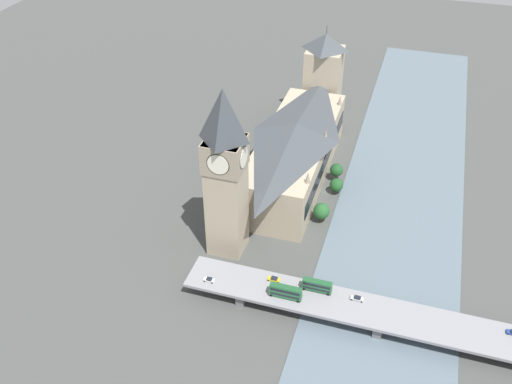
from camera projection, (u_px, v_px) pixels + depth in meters
The scene contains 14 objects.
ground_plane at pixel (327, 192), 259.70m from camera, with size 600.00×600.00×0.00m, color #424442.
river_water at pixel (400, 205), 251.75m from camera, with size 53.63×360.00×0.30m, color slate.
parliament_hall at pixel (295, 151), 261.60m from camera, with size 29.16×91.01×28.55m.
clock_tower at pixel (225, 171), 208.09m from camera, with size 14.60×14.60×70.10m.
victoria_tower at pixel (323, 78), 300.68m from camera, with size 18.16×18.16×52.51m.
road_bridge at pixel (380, 315), 194.52m from camera, with size 139.27×15.66×6.20m.
double_decker_bus_lead at pixel (317, 285), 200.52m from camera, with size 10.64×2.46×4.63m.
double_decker_bus_mid at pixel (286, 291), 197.86m from camera, with size 11.58×2.56×5.06m.
car_northbound_mid at pixel (209, 280), 205.44m from camera, with size 3.87×1.89×1.28m.
car_southbound_lead at pixel (274, 279), 205.66m from camera, with size 4.51×1.92×1.36m.
car_southbound_mid at pixel (357, 298), 198.08m from camera, with size 4.44×1.78×1.42m.
tree_embankment_near at pixel (321, 211), 239.60m from camera, with size 6.93×6.93×9.12m.
tree_embankment_mid at pixel (336, 170), 264.19m from camera, with size 6.07×6.07×8.80m.
tree_embankment_far at pixel (336, 185), 256.35m from camera, with size 6.16×6.16×7.80m.
Camera 1 is at (-31.43, 209.11, 154.18)m, focal length 40.00 mm.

